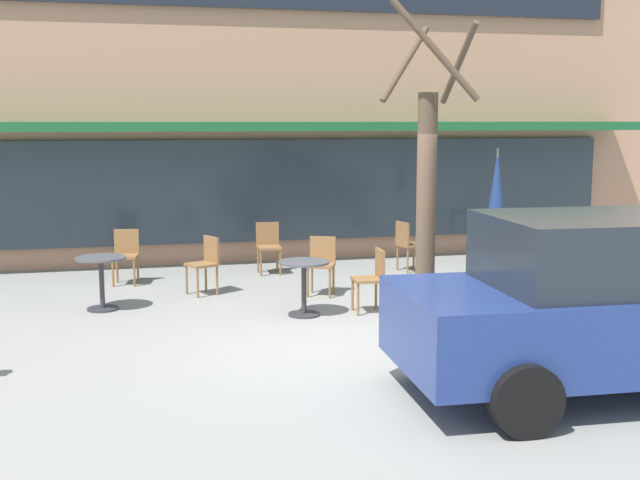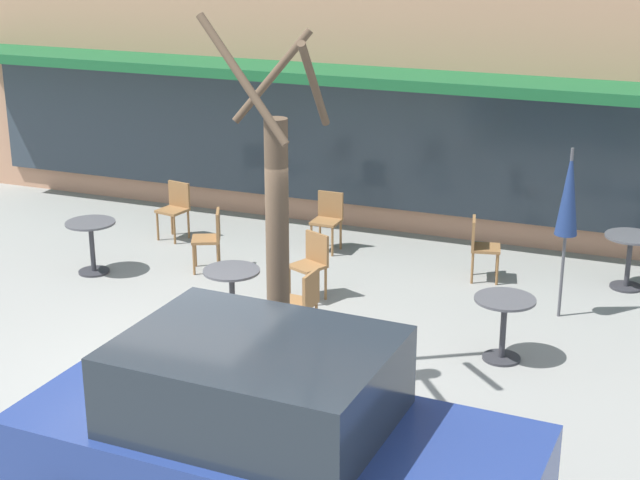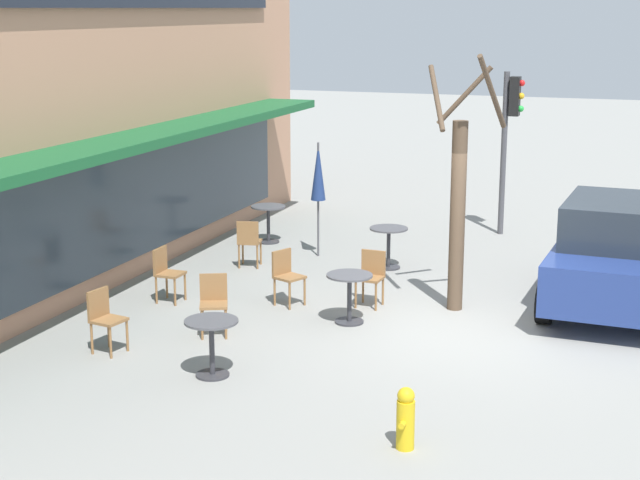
{
  "view_description": "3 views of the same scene",
  "coord_description": "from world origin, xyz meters",
  "px_view_note": "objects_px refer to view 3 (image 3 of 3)",
  "views": [
    {
      "loc": [
        -2.46,
        -8.89,
        2.67
      ],
      "look_at": [
        0.33,
        2.79,
        0.86
      ],
      "focal_mm": 45.0,
      "sensor_mm": 36.0,
      "label": 1
    },
    {
      "loc": [
        4.96,
        -8.38,
        4.96
      ],
      "look_at": [
        0.65,
        2.46,
        0.98
      ],
      "focal_mm": 55.0,
      "sensor_mm": 36.0,
      "label": 2
    },
    {
      "loc": [
        -13.69,
        -2.76,
        4.66
      ],
      "look_at": [
        0.27,
        2.25,
        1.14
      ],
      "focal_mm": 55.0,
      "sensor_mm": 36.0,
      "label": 3
    }
  ],
  "objects_px": {
    "cafe_chair_4": "(166,270)",
    "fire_hydrant": "(406,418)",
    "parked_sedan": "(618,253)",
    "cafe_chair_1": "(249,240)",
    "cafe_table_by_tree": "(268,218)",
    "cafe_chair_0": "(104,316)",
    "cafe_table_mid_patio": "(212,338)",
    "traffic_light_pole": "(510,126)",
    "cafe_chair_3": "(286,273)",
    "street_tree": "(459,202)",
    "patio_umbrella_green_folded": "(318,172)",
    "cafe_chair_2": "(214,300)",
    "cafe_table_near_wall": "(349,290)",
    "cafe_chair_5": "(371,274)",
    "cafe_table_streetside": "(389,241)"
  },
  "relations": [
    {
      "from": "traffic_light_pole",
      "to": "cafe_table_by_tree",
      "type": "bearing_deg",
      "value": 118.48
    },
    {
      "from": "parked_sedan",
      "to": "traffic_light_pole",
      "type": "distance_m",
      "value": 5.43
    },
    {
      "from": "cafe_chair_2",
      "to": "cafe_chair_3",
      "type": "relative_size",
      "value": 1.0
    },
    {
      "from": "traffic_light_pole",
      "to": "cafe_table_mid_patio",
      "type": "bearing_deg",
      "value": 166.85
    },
    {
      "from": "cafe_table_by_tree",
      "to": "parked_sedan",
      "type": "xyz_separation_m",
      "value": [
        -2.2,
        -6.92,
        0.36
      ]
    },
    {
      "from": "parked_sedan",
      "to": "cafe_chair_0",
      "type": "bearing_deg",
      "value": 125.13
    },
    {
      "from": "cafe_table_by_tree",
      "to": "patio_umbrella_green_folded",
      "type": "height_order",
      "value": "patio_umbrella_green_folded"
    },
    {
      "from": "cafe_chair_4",
      "to": "parked_sedan",
      "type": "bearing_deg",
      "value": -72.5
    },
    {
      "from": "cafe_table_by_tree",
      "to": "traffic_light_pole",
      "type": "bearing_deg",
      "value": -61.52
    },
    {
      "from": "cafe_table_mid_patio",
      "to": "cafe_chair_4",
      "type": "relative_size",
      "value": 0.85
    },
    {
      "from": "cafe_chair_4",
      "to": "fire_hydrant",
      "type": "xyz_separation_m",
      "value": [
        -4.0,
        -5.07,
        -0.17
      ]
    },
    {
      "from": "cafe_table_streetside",
      "to": "cafe_table_mid_patio",
      "type": "distance_m",
      "value": 6.04
    },
    {
      "from": "cafe_chair_5",
      "to": "parked_sedan",
      "type": "distance_m",
      "value": 3.92
    },
    {
      "from": "cafe_chair_1",
      "to": "cafe_chair_5",
      "type": "bearing_deg",
      "value": -118.26
    },
    {
      "from": "parked_sedan",
      "to": "cafe_chair_1",
      "type": "bearing_deg",
      "value": 87.79
    },
    {
      "from": "cafe_table_near_wall",
      "to": "parked_sedan",
      "type": "height_order",
      "value": "parked_sedan"
    },
    {
      "from": "cafe_table_near_wall",
      "to": "cafe_chair_5",
      "type": "relative_size",
      "value": 0.85
    },
    {
      "from": "cafe_chair_2",
      "to": "traffic_light_pole",
      "type": "bearing_deg",
      "value": -20.16
    },
    {
      "from": "cafe_table_mid_patio",
      "to": "traffic_light_pole",
      "type": "xyz_separation_m",
      "value": [
        9.53,
        -2.23,
        1.78
      ]
    },
    {
      "from": "cafe_table_streetside",
      "to": "cafe_chair_4",
      "type": "relative_size",
      "value": 0.85
    },
    {
      "from": "traffic_light_pole",
      "to": "fire_hydrant",
      "type": "height_order",
      "value": "traffic_light_pole"
    },
    {
      "from": "cafe_chair_3",
      "to": "fire_hydrant",
      "type": "bearing_deg",
      "value": -144.8
    },
    {
      "from": "cafe_table_by_tree",
      "to": "cafe_chair_1",
      "type": "bearing_deg",
      "value": -167.51
    },
    {
      "from": "cafe_table_mid_patio",
      "to": "street_tree",
      "type": "relative_size",
      "value": 0.19
    },
    {
      "from": "cafe_table_streetside",
      "to": "fire_hydrant",
      "type": "bearing_deg",
      "value": -162.75
    },
    {
      "from": "cafe_table_streetside",
      "to": "patio_umbrella_green_folded",
      "type": "distance_m",
      "value": 1.93
    },
    {
      "from": "cafe_table_streetside",
      "to": "cafe_table_by_tree",
      "type": "relative_size",
      "value": 1.0
    },
    {
      "from": "parked_sedan",
      "to": "cafe_table_streetside",
      "type": "bearing_deg",
      "value": 75.2
    },
    {
      "from": "cafe_table_by_tree",
      "to": "cafe_chair_1",
      "type": "distance_m",
      "value": 2.0
    },
    {
      "from": "patio_umbrella_green_folded",
      "to": "fire_hydrant",
      "type": "xyz_separation_m",
      "value": [
        -7.67,
        -3.77,
        -1.27
      ]
    },
    {
      "from": "cafe_table_by_tree",
      "to": "cafe_chair_0",
      "type": "relative_size",
      "value": 0.85
    },
    {
      "from": "cafe_table_streetside",
      "to": "cafe_chair_3",
      "type": "height_order",
      "value": "cafe_chair_3"
    },
    {
      "from": "street_tree",
      "to": "parked_sedan",
      "type": "bearing_deg",
      "value": -67.55
    },
    {
      "from": "cafe_table_near_wall",
      "to": "traffic_light_pole",
      "type": "height_order",
      "value": "traffic_light_pole"
    },
    {
      "from": "cafe_table_near_wall",
      "to": "cafe_chair_2",
      "type": "relative_size",
      "value": 0.85
    },
    {
      "from": "cafe_chair_5",
      "to": "cafe_chair_2",
      "type": "bearing_deg",
      "value": 140.85
    },
    {
      "from": "cafe_table_by_tree",
      "to": "cafe_table_streetside",
      "type": "bearing_deg",
      "value": -111.6
    },
    {
      "from": "cafe_table_near_wall",
      "to": "cafe_table_mid_patio",
      "type": "distance_m",
      "value": 2.88
    },
    {
      "from": "cafe_table_mid_patio",
      "to": "cafe_chair_0",
      "type": "distance_m",
      "value": 1.83
    },
    {
      "from": "street_tree",
      "to": "traffic_light_pole",
      "type": "distance_m",
      "value": 5.61
    },
    {
      "from": "cafe_table_near_wall",
      "to": "cafe_chair_1",
      "type": "height_order",
      "value": "cafe_chair_1"
    },
    {
      "from": "cafe_chair_0",
      "to": "cafe_chair_3",
      "type": "height_order",
      "value": "same"
    },
    {
      "from": "cafe_chair_2",
      "to": "street_tree",
      "type": "bearing_deg",
      "value": -51.77
    },
    {
      "from": "cafe_table_by_tree",
      "to": "cafe_chair_4",
      "type": "distance_m",
      "value": 4.38
    },
    {
      "from": "fire_hydrant",
      "to": "cafe_chair_4",
      "type": "bearing_deg",
      "value": 51.73
    },
    {
      "from": "cafe_table_mid_patio",
      "to": "cafe_chair_1",
      "type": "distance_m",
      "value": 5.47
    },
    {
      "from": "cafe_table_mid_patio",
      "to": "parked_sedan",
      "type": "height_order",
      "value": "parked_sedan"
    },
    {
      "from": "cafe_table_mid_patio",
      "to": "cafe_chair_1",
      "type": "height_order",
      "value": "cafe_chair_1"
    },
    {
      "from": "cafe_table_near_wall",
      "to": "cafe_table_by_tree",
      "type": "height_order",
      "value": "same"
    },
    {
      "from": "cafe_table_near_wall",
      "to": "parked_sedan",
      "type": "xyz_separation_m",
      "value": [
        2.22,
        -3.74,
        0.36
      ]
    }
  ]
}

